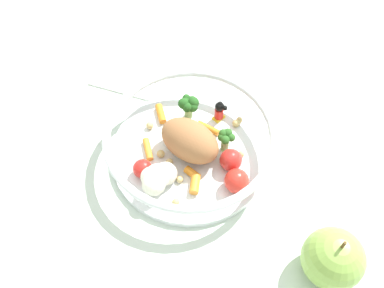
# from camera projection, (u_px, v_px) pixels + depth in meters

# --- Properties ---
(ground_plane) EXTENTS (2.40, 2.40, 0.00)m
(ground_plane) POSITION_uv_depth(u_px,v_px,m) (195.00, 149.00, 0.63)
(ground_plane) COLOR silver
(food_container) EXTENTS (0.23, 0.23, 0.06)m
(food_container) POSITION_uv_depth(u_px,v_px,m) (190.00, 147.00, 0.59)
(food_container) COLOR white
(food_container) RESTS_ON ground_plane
(loose_apple) EXTENTS (0.07, 0.07, 0.09)m
(loose_apple) POSITION_uv_depth(u_px,v_px,m) (333.00, 259.00, 0.50)
(loose_apple) COLOR #8CB74C
(loose_apple) RESTS_ON ground_plane
(folded_napkin) EXTENTS (0.16, 0.14, 0.01)m
(folded_napkin) POSITION_uv_depth(u_px,v_px,m) (136.00, 63.00, 0.72)
(folded_napkin) COLOR white
(folded_napkin) RESTS_ON ground_plane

